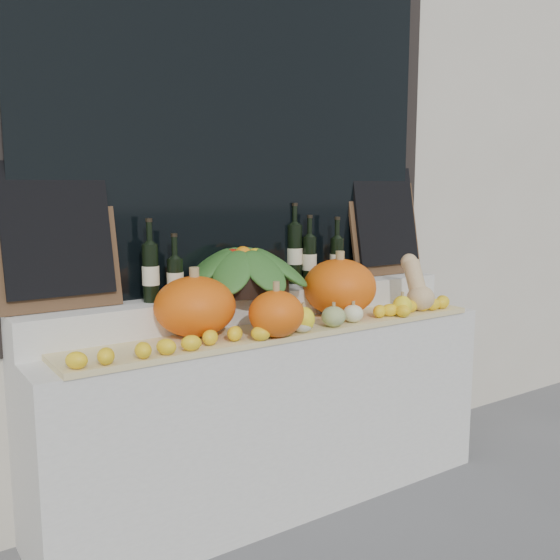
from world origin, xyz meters
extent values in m
cube|color=beige|center=(0.00, 2.25, 2.25)|extent=(7.00, 0.90, 4.50)
cube|color=black|center=(0.00, 1.80, 1.90)|extent=(2.40, 0.04, 2.10)
cube|color=black|center=(0.00, 1.77, 1.90)|extent=(2.20, 0.02, 2.00)
cube|color=silver|center=(0.00, 1.52, 0.44)|extent=(2.30, 0.55, 0.88)
cube|color=silver|center=(0.00, 1.68, 0.96)|extent=(2.30, 0.25, 0.16)
cube|color=tan|center=(0.00, 1.40, 0.89)|extent=(2.10, 0.32, 0.02)
ellipsoid|color=#F1600C|center=(-0.42, 1.49, 1.04)|extent=(0.45, 0.45, 0.26)
ellipsoid|color=#F1600C|center=(0.38, 1.48, 1.05)|extent=(0.40, 0.40, 0.28)
ellipsoid|color=#F1600C|center=(-0.13, 1.28, 1.01)|extent=(0.26, 0.26, 0.20)
ellipsoid|color=#D8B27F|center=(0.80, 1.33, 0.97)|extent=(0.15, 0.15, 0.13)
cylinder|color=#D8B27F|center=(0.80, 1.38, 1.08)|extent=(0.09, 0.14, 0.18)
sphere|color=#D8B27F|center=(0.80, 1.42, 1.15)|extent=(0.09, 0.09, 0.09)
ellipsoid|color=#417122|center=(0.19, 1.29, 0.95)|extent=(0.11, 0.11, 0.10)
cylinder|color=#998253|center=(0.19, 1.29, 1.01)|extent=(0.02, 0.02, 0.02)
ellipsoid|color=#417122|center=(-0.19, 1.29, 0.95)|extent=(0.09, 0.09, 0.08)
cylinder|color=#998253|center=(-0.19, 1.29, 1.00)|extent=(0.02, 0.02, 0.02)
ellipsoid|color=#EFEFBF|center=(0.00, 1.28, 0.94)|extent=(0.10, 0.10, 0.08)
cylinder|color=#998253|center=(0.00, 1.28, 0.99)|extent=(0.02, 0.02, 0.02)
ellipsoid|color=yellow|center=(0.01, 1.28, 0.96)|extent=(0.11, 0.11, 0.12)
cylinder|color=#998253|center=(0.01, 1.28, 1.03)|extent=(0.02, 0.02, 0.02)
ellipsoid|color=#EFEFBF|center=(0.33, 1.31, 0.95)|extent=(0.10, 0.10, 0.08)
cylinder|color=#998253|center=(0.33, 1.31, 1.00)|extent=(0.02, 0.02, 0.02)
ellipsoid|color=yellow|center=(0.63, 1.29, 0.96)|extent=(0.10, 0.10, 0.10)
cylinder|color=#998253|center=(0.63, 1.29, 1.02)|extent=(0.02, 0.02, 0.02)
cylinder|color=black|center=(-0.07, 1.66, 1.09)|extent=(0.45, 0.45, 0.10)
cylinder|color=black|center=(-0.54, 1.67, 1.17)|extent=(0.07, 0.07, 0.26)
cylinder|color=black|center=(-0.54, 1.67, 1.35)|extent=(0.03, 0.03, 0.10)
cylinder|color=beige|center=(-0.54, 1.67, 1.16)|extent=(0.08, 0.08, 0.08)
cylinder|color=black|center=(-0.54, 1.67, 1.40)|extent=(0.03, 0.03, 0.02)
cylinder|color=black|center=(-0.43, 1.66, 1.13)|extent=(0.07, 0.07, 0.19)
cylinder|color=black|center=(-0.43, 1.66, 1.28)|extent=(0.03, 0.03, 0.10)
cylinder|color=beige|center=(-0.43, 1.66, 1.12)|extent=(0.08, 0.08, 0.08)
cylinder|color=black|center=(-0.43, 1.66, 1.33)|extent=(0.03, 0.03, 0.02)
cylinder|color=black|center=(0.29, 1.75, 1.19)|extent=(0.08, 0.08, 0.31)
cylinder|color=black|center=(0.29, 1.75, 1.40)|extent=(0.03, 0.03, 0.10)
cylinder|color=beige|center=(0.29, 1.75, 1.18)|extent=(0.08, 0.08, 0.08)
cylinder|color=black|center=(0.29, 1.75, 1.45)|extent=(0.03, 0.03, 0.02)
cylinder|color=black|center=(0.36, 1.71, 1.16)|extent=(0.07, 0.07, 0.25)
cylinder|color=black|center=(0.36, 1.71, 1.34)|extent=(0.03, 0.03, 0.10)
cylinder|color=beige|center=(0.36, 1.71, 1.15)|extent=(0.08, 0.08, 0.08)
cylinder|color=black|center=(0.36, 1.71, 1.39)|extent=(0.03, 0.03, 0.02)
cylinder|color=black|center=(0.52, 1.67, 1.16)|extent=(0.07, 0.07, 0.23)
cylinder|color=black|center=(0.52, 1.67, 1.32)|extent=(0.03, 0.03, 0.10)
cylinder|color=beige|center=(0.52, 1.67, 1.15)|extent=(0.08, 0.08, 0.08)
cylinder|color=black|center=(0.52, 1.67, 1.38)|extent=(0.03, 0.03, 0.02)
cube|color=#4C331E|center=(-0.92, 1.75, 1.35)|extent=(0.50, 0.13, 0.61)
cube|color=black|center=(-0.92, 1.73, 1.38)|extent=(0.44, 0.13, 0.55)
cube|color=#4C331E|center=(0.92, 1.75, 1.35)|extent=(0.50, 0.13, 0.61)
cube|color=black|center=(0.92, 1.73, 1.38)|extent=(0.44, 0.13, 0.55)
camera|label=1|loc=(-1.59, -0.91, 1.56)|focal=40.00mm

